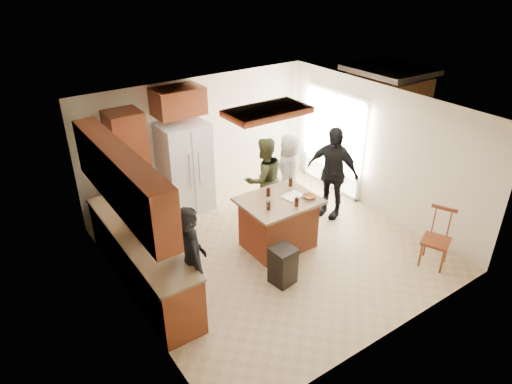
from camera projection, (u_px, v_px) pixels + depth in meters
room_shell at (378, 126)px, 10.96m from camera, size 8.00×5.20×5.00m
person_front_left at (192, 262)px, 6.20m from camera, size 0.60×0.73×1.74m
person_behind_left at (264, 179)px, 8.55m from camera, size 0.83×0.54×1.64m
person_behind_right at (289, 171)px, 9.03m from camera, size 0.87×0.84×1.51m
person_side_right at (332, 172)px, 8.61m from camera, size 0.86×1.18×1.81m
person_counter at (154, 229)px, 6.84m from camera, size 0.78×1.28×1.85m
left_cabinetry at (135, 233)px, 6.70m from camera, size 0.64×3.00×2.30m
back_wall_units at (142, 153)px, 8.26m from camera, size 1.80×0.60×2.45m
refrigerator at (185, 168)px, 8.82m from camera, size 0.90×0.76×1.80m
kitchen_island at (278, 223)px, 7.85m from camera, size 1.28×1.03×0.93m
island_items at (294, 196)px, 7.66m from camera, size 0.94×0.68×0.15m
trash_bin at (283, 265)px, 7.04m from camera, size 0.39×0.39×0.63m
spindle_chair at (436, 240)px, 7.40m from camera, size 0.56×0.56×0.99m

